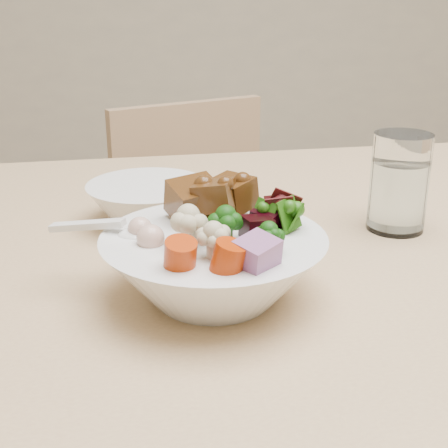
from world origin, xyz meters
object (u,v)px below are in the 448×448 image
Objects in this scene: dining_table at (377,327)px; side_bowl at (148,203)px; chair_far at (210,265)px; food_bowl at (215,262)px; water_glass at (399,186)px.

side_bowl is at bearing 146.13° from dining_table.
chair_far is (-0.12, 0.73, -0.25)m from dining_table.
food_bowl is 1.40× the size of side_bowl.
chair_far is at bearing 85.08° from food_bowl.
water_glass is 0.78× the size of side_bowl.
food_bowl is (-0.07, -0.79, 0.37)m from chair_far.
chair_far is 0.70m from side_bowl.
water_glass is (0.23, 0.15, 0.02)m from food_bowl.
chair_far is at bearing 104.20° from water_glass.
dining_table is at bearing 18.15° from food_bowl.
dining_table is at bearing -103.91° from chair_far.
water_glass is (0.16, -0.64, 0.38)m from chair_far.
dining_table is 0.17m from water_glass.
dining_table is at bearing -117.49° from water_glass.
water_glass is at bearing 58.67° from dining_table.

